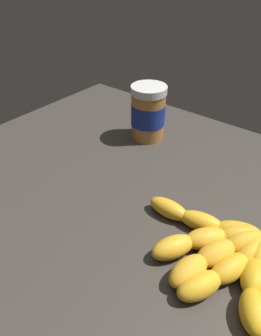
% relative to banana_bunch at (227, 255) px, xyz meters
% --- Properties ---
extents(ground_plane, '(0.95, 0.75, 0.04)m').
position_rel_banana_bunch_xyz_m(ground_plane, '(0.21, -0.06, -0.04)').
color(ground_plane, '#38332D').
extents(banana_bunch, '(0.30, 0.20, 0.04)m').
position_rel_banana_bunch_xyz_m(banana_bunch, '(0.00, 0.00, 0.00)').
color(banana_bunch, gold).
rests_on(banana_bunch, ground_plane).
extents(peanut_butter_jar, '(0.09, 0.09, 0.14)m').
position_rel_banana_bunch_xyz_m(peanut_butter_jar, '(0.32, -0.23, 0.05)').
color(peanut_butter_jar, '#B27238').
rests_on(peanut_butter_jar, ground_plane).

